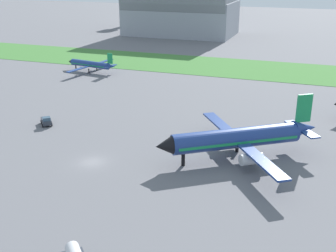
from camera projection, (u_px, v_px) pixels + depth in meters
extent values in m
plane|color=slate|center=(92.00, 162.00, 71.64)|extent=(600.00, 600.00, 0.00)
cube|color=#3D7533|center=(209.00, 66.00, 140.55)|extent=(360.00, 28.00, 0.08)
cylinder|color=navy|center=(236.00, 138.00, 71.41)|extent=(20.13, 15.61, 3.40)
cone|color=black|center=(165.00, 146.00, 68.30)|extent=(4.45, 4.50, 3.33)
cone|color=navy|center=(305.00, 128.00, 74.53)|extent=(5.30, 4.99, 3.06)
cube|color=#198C4C|center=(236.00, 139.00, 71.50)|extent=(19.16, 14.95, 0.48)
cube|color=navy|center=(260.00, 159.00, 65.09)|extent=(10.32, 13.36, 0.34)
cube|color=navy|center=(222.00, 126.00, 78.47)|extent=(10.32, 13.36, 0.34)
cylinder|color=#B7BABF|center=(251.00, 159.00, 67.93)|extent=(4.11, 3.67, 1.87)
cylinder|color=#B7BABF|center=(228.00, 137.00, 76.49)|extent=(4.11, 3.67, 1.87)
cube|color=#198C4C|center=(304.00, 108.00, 73.06)|extent=(2.51, 1.94, 4.94)
cube|color=navy|center=(309.00, 133.00, 72.46)|extent=(4.01, 4.60, 0.27)
cube|color=navy|center=(295.00, 125.00, 76.36)|extent=(4.01, 4.60, 0.27)
cylinder|color=black|center=(183.00, 159.00, 70.06)|extent=(0.61, 0.61, 2.16)
cylinder|color=black|center=(251.00, 159.00, 70.37)|extent=(0.61, 0.61, 2.16)
cylinder|color=black|center=(237.00, 146.00, 75.19)|extent=(0.61, 0.61, 2.16)
cylinder|color=navy|center=(90.00, 64.00, 132.26)|extent=(14.15, 4.32, 1.95)
cone|color=black|center=(71.00, 62.00, 135.85)|extent=(2.25, 2.21, 1.91)
cone|color=navy|center=(111.00, 66.00, 128.41)|extent=(2.99, 2.19, 1.75)
cube|color=#198C4C|center=(90.00, 65.00, 132.31)|extent=(13.39, 4.23, 0.27)
cube|color=navy|center=(80.00, 69.00, 127.84)|extent=(3.18, 10.79, 0.19)
cube|color=navy|center=(102.00, 62.00, 136.57)|extent=(3.18, 10.79, 0.19)
cylinder|color=#B7BABF|center=(82.00, 67.00, 129.66)|extent=(1.64, 0.88, 0.62)
cylinder|color=#B7BABF|center=(97.00, 63.00, 135.25)|extent=(1.64, 0.88, 0.62)
cube|color=#198C4C|center=(110.00, 59.00, 127.78)|extent=(1.77, 0.53, 3.12)
cube|color=navy|center=(108.00, 67.00, 127.49)|extent=(1.62, 2.89, 0.16)
cube|color=navy|center=(113.00, 65.00, 129.71)|extent=(1.62, 2.89, 0.16)
cylinder|color=black|center=(76.00, 67.00, 135.54)|extent=(0.35, 0.35, 1.36)
cylinder|color=black|center=(89.00, 71.00, 130.82)|extent=(0.35, 0.35, 1.36)
cylinder|color=black|center=(97.00, 68.00, 133.97)|extent=(0.35, 0.35, 1.36)
cube|color=#2D333D|center=(46.00, 121.00, 88.27)|extent=(3.74, 3.89, 0.90)
cube|color=#334C60|center=(46.00, 119.00, 87.12)|extent=(1.99, 1.97, 0.70)
cylinder|color=black|center=(52.00, 124.00, 87.65)|extent=(0.65, 0.69, 0.70)
cylinder|color=black|center=(43.00, 126.00, 87.02)|extent=(0.65, 0.69, 0.70)
cylinder|color=black|center=(50.00, 121.00, 89.84)|extent=(0.65, 0.69, 0.70)
cylinder|color=black|center=(41.00, 122.00, 89.21)|extent=(0.65, 0.69, 0.70)
cube|color=#9399A3|center=(181.00, 18.00, 202.36)|extent=(50.08, 29.77, 15.55)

